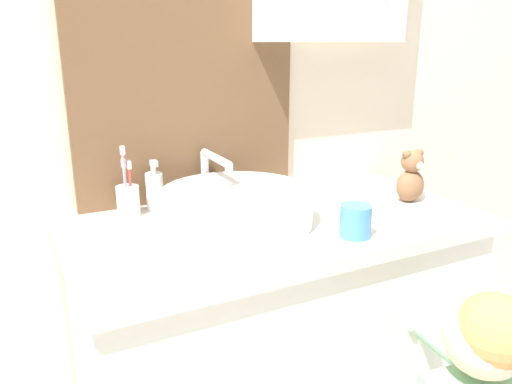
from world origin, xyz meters
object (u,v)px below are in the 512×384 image
toothbrush_holder (128,199)px  soap_dispenser (155,190)px  drinking_cup (355,221)px  sink_basin (236,205)px  teddy_bear (411,177)px

toothbrush_holder → soap_dispenser: toothbrush_holder is taller
toothbrush_holder → drinking_cup: size_ratio=2.43×
sink_basin → soap_dispenser: size_ratio=3.14×
sink_basin → teddy_bear: teddy_bear is taller
soap_dispenser → drinking_cup: (0.38, -0.42, -0.02)m
toothbrush_holder → teddy_bear: toothbrush_holder is taller
sink_basin → soap_dispenser: bearing=128.9°
soap_dispenser → sink_basin: bearing=-51.1°
sink_basin → drinking_cup: (0.22, -0.22, -0.01)m
sink_basin → soap_dispenser: (-0.16, 0.20, 0.01)m
sink_basin → soap_dispenser: 0.26m
toothbrush_holder → drinking_cup: bearing=-41.2°
sink_basin → toothbrush_holder: bearing=143.3°
sink_basin → teddy_bear: (0.53, -0.07, 0.03)m
toothbrush_holder → teddy_bear: bearing=-17.7°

